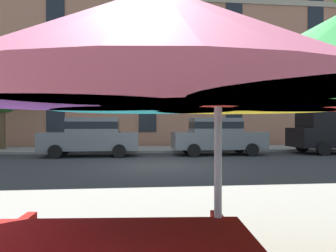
{
  "coord_description": "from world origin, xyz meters",
  "views": [
    {
      "loc": [
        -0.96,
        -11.39,
        1.49
      ],
      "look_at": [
        0.67,
        3.2,
        1.4
      ],
      "focal_mm": 34.21,
      "sensor_mm": 36.0,
      "label": 1
    }
  ],
  "objects_px": {
    "sedan_gray": "(91,136)",
    "street_tree_left": "(1,92)",
    "sedan_gray_midblock": "(217,135)",
    "patio_umbrella": "(218,73)"
  },
  "relations": [
    {
      "from": "sedan_gray",
      "to": "patio_umbrella",
      "type": "height_order",
      "value": "patio_umbrella"
    },
    {
      "from": "sedan_gray_midblock",
      "to": "patio_umbrella",
      "type": "bearing_deg",
      "value": -105.07
    },
    {
      "from": "sedan_gray",
      "to": "street_tree_left",
      "type": "height_order",
      "value": "street_tree_left"
    },
    {
      "from": "sedan_gray_midblock",
      "to": "street_tree_left",
      "type": "distance_m",
      "value": 11.85
    },
    {
      "from": "patio_umbrella",
      "to": "sedan_gray",
      "type": "bearing_deg",
      "value": 101.33
    },
    {
      "from": "sedan_gray_midblock",
      "to": "patio_umbrella",
      "type": "relative_size",
      "value": 1.11
    },
    {
      "from": "sedan_gray_midblock",
      "to": "patio_umbrella",
      "type": "distance_m",
      "value": 13.19
    },
    {
      "from": "sedan_gray",
      "to": "sedan_gray_midblock",
      "type": "distance_m",
      "value": 5.96
    },
    {
      "from": "street_tree_left",
      "to": "sedan_gray_midblock",
      "type": "bearing_deg",
      "value": -15.79
    },
    {
      "from": "street_tree_left",
      "to": "patio_umbrella",
      "type": "height_order",
      "value": "street_tree_left"
    }
  ]
}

